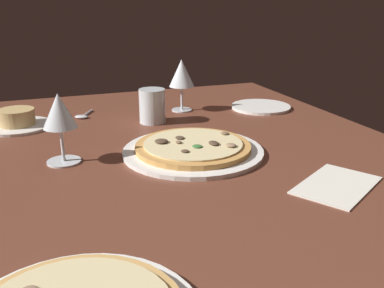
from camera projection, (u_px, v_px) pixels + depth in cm
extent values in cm
cube|color=brown|center=(191.00, 168.00, 99.56)|extent=(150.00, 110.00, 4.00)
cylinder|color=white|center=(193.00, 151.00, 102.56)|extent=(32.88, 32.88, 1.00)
cylinder|color=#C68C47|center=(193.00, 147.00, 102.20)|extent=(27.00, 27.00, 1.20)
cylinder|color=beige|center=(193.00, 144.00, 101.94)|extent=(23.05, 23.05, 0.40)
ellipsoid|color=#937556|center=(231.00, 145.00, 99.26)|extent=(2.54, 2.37, 0.67)
ellipsoid|color=#387033|center=(197.00, 146.00, 99.01)|extent=(2.31, 2.23, 0.41)
ellipsoid|color=brown|center=(179.00, 142.00, 101.47)|extent=(1.67, 1.39, 0.57)
ellipsoid|color=#4C3828|center=(214.00, 143.00, 100.70)|extent=(3.15, 2.22, 0.65)
ellipsoid|color=brown|center=(225.00, 133.00, 107.87)|extent=(2.03, 1.93, 0.57)
ellipsoid|color=#4C3828|center=(161.00, 141.00, 101.88)|extent=(3.19, 3.09, 0.74)
ellipsoid|color=#4C3828|center=(181.00, 137.00, 104.92)|extent=(2.48, 2.17, 0.44)
ellipsoid|color=#4C3828|center=(185.00, 151.00, 95.95)|extent=(1.88, 1.79, 0.41)
cylinder|color=silver|center=(18.00, 126.00, 122.41)|extent=(18.49, 18.49, 0.80)
cylinder|color=tan|center=(17.00, 117.00, 121.56)|extent=(9.80, 9.80, 4.38)
cylinder|color=silver|center=(182.00, 110.00, 140.00)|extent=(6.42, 6.42, 0.40)
cylinder|color=silver|center=(182.00, 98.00, 138.72)|extent=(0.80, 0.80, 7.41)
cone|color=silver|center=(182.00, 73.00, 136.14)|extent=(7.89, 7.89, 8.39)
cone|color=maroon|center=(182.00, 80.00, 136.82)|extent=(3.58, 3.58, 4.23)
cylinder|color=silver|center=(64.00, 161.00, 97.25)|extent=(7.49, 7.49, 0.40)
cylinder|color=silver|center=(62.00, 144.00, 95.93)|extent=(0.80, 0.80, 7.68)
cone|color=silver|center=(59.00, 111.00, 93.45)|extent=(7.39, 7.39, 7.52)
cone|color=maroon|center=(60.00, 121.00, 94.20)|extent=(2.60, 2.60, 2.93)
cylinder|color=silver|center=(152.00, 106.00, 125.70)|extent=(7.52, 7.52, 9.74)
cylinder|color=silver|center=(153.00, 114.00, 126.49)|extent=(6.92, 6.92, 4.87)
cylinder|color=white|center=(261.00, 107.00, 142.66)|extent=(19.12, 19.12, 0.90)
cube|color=silver|center=(337.00, 185.00, 85.39)|extent=(19.55, 21.89, 0.30)
ellipsoid|color=silver|center=(81.00, 117.00, 131.13)|extent=(4.43, 4.87, 1.00)
cylinder|color=silver|center=(87.00, 114.00, 135.08)|extent=(7.61, 4.82, 0.70)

